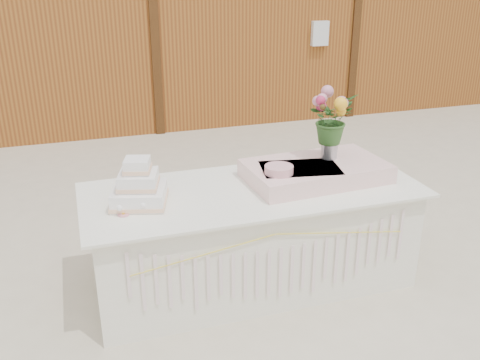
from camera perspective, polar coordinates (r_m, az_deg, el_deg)
name	(u,v)px	position (r m, az deg, el deg)	size (l,w,h in m)	color
ground	(252,281)	(4.15, 1.29, -10.74)	(80.00, 80.00, 0.00)	beige
barn	(133,1)	(9.37, -11.38, 18.25)	(12.60, 4.60, 3.30)	brown
cake_table	(253,237)	(3.95, 1.36, -6.07)	(2.40, 1.00, 0.77)	white
wedding_cake	(139,189)	(3.58, -10.72, -0.91)	(0.43, 0.43, 0.32)	white
pink_cake_stand	(279,177)	(3.73, 4.15, 0.35)	(0.25, 0.25, 0.18)	white
satin_runner	(316,171)	(3.97, 8.07, 0.94)	(1.01, 0.59, 0.13)	#FCD0CB
flower_vase	(329,147)	(4.04, 9.51, 3.47)	(0.12, 0.12, 0.17)	#AFAFB4
bouquet	(332,112)	(3.97, 9.76, 7.15)	(0.33, 0.29, 0.37)	#305B24
loose_flowers	(116,204)	(3.63, -13.08, -2.46)	(0.15, 0.36, 0.02)	pink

